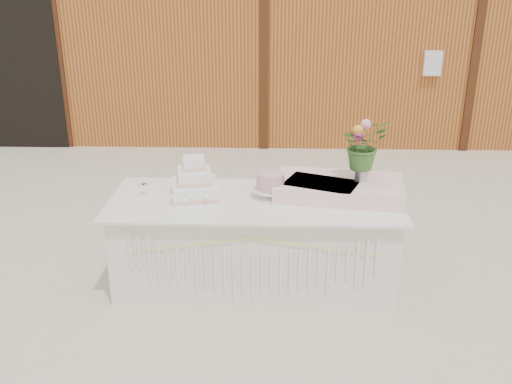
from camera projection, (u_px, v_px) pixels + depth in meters
ground at (255, 281)px, 4.98m from camera, size 80.00×80.00×0.00m
barn at (266, 23)px, 9.95m from camera, size 12.60×4.60×3.30m
cake_table at (255, 242)px, 4.83m from camera, size 2.40×1.00×0.77m
wedding_cake at (195, 184)px, 4.72m from camera, size 0.44×0.44×0.34m
pink_cake_stand at (270, 184)px, 4.70m from camera, size 0.29×0.29×0.21m
satin_runner at (339, 188)px, 4.76m from camera, size 1.12×0.75×0.13m
flower_vase at (361, 172)px, 4.71m from camera, size 0.11×0.11×0.15m
bouquet at (364, 139)px, 4.61m from camera, size 0.49×0.47×0.42m
loose_flowers at (143, 191)px, 4.85m from camera, size 0.27×0.37×0.02m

